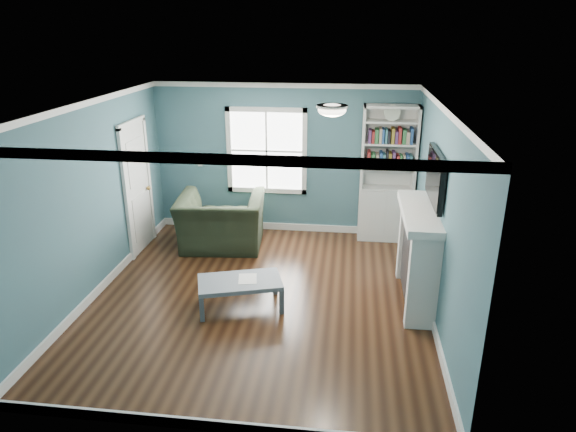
# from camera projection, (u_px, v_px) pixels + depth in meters

# --- Properties ---
(floor) EXTENTS (5.00, 5.00, 0.00)m
(floor) POSITION_uv_depth(u_px,v_px,m) (260.00, 297.00, 7.02)
(floor) COLOR black
(floor) RESTS_ON ground
(room_walls) EXTENTS (5.00, 5.00, 5.00)m
(room_walls) POSITION_uv_depth(u_px,v_px,m) (258.00, 187.00, 6.46)
(room_walls) COLOR #406E78
(room_walls) RESTS_ON ground
(trim) EXTENTS (4.50, 5.00, 2.60)m
(trim) POSITION_uv_depth(u_px,v_px,m) (259.00, 212.00, 6.59)
(trim) COLOR white
(trim) RESTS_ON ground
(window) EXTENTS (1.40, 0.06, 1.50)m
(window) POSITION_uv_depth(u_px,v_px,m) (267.00, 151.00, 8.86)
(window) COLOR white
(window) RESTS_ON room_walls
(bookshelf) EXTENTS (0.90, 0.35, 2.31)m
(bookshelf) POSITION_uv_depth(u_px,v_px,m) (387.00, 188.00, 8.63)
(bookshelf) COLOR silver
(bookshelf) RESTS_ON ground
(fireplace) EXTENTS (0.44, 1.58, 1.30)m
(fireplace) POSITION_uv_depth(u_px,v_px,m) (418.00, 257.00, 6.74)
(fireplace) COLOR black
(fireplace) RESTS_ON ground
(tv) EXTENTS (0.06, 1.10, 0.65)m
(tv) POSITION_uv_depth(u_px,v_px,m) (436.00, 177.00, 6.35)
(tv) COLOR black
(tv) RESTS_ON fireplace
(door) EXTENTS (0.12, 0.98, 2.17)m
(door) POSITION_uv_depth(u_px,v_px,m) (137.00, 186.00, 8.20)
(door) COLOR silver
(door) RESTS_ON ground
(ceiling_fixture) EXTENTS (0.38, 0.38, 0.15)m
(ceiling_fixture) POSITION_uv_depth(u_px,v_px,m) (332.00, 109.00, 6.12)
(ceiling_fixture) COLOR white
(ceiling_fixture) RESTS_ON room_walls
(light_switch) EXTENTS (0.08, 0.01, 0.12)m
(light_switch) POSITION_uv_depth(u_px,v_px,m) (200.00, 163.00, 9.08)
(light_switch) COLOR white
(light_switch) RESTS_ON room_walls
(recliner) EXTENTS (1.44, 1.00, 1.19)m
(recliner) POSITION_uv_depth(u_px,v_px,m) (221.00, 213.00, 8.40)
(recliner) COLOR black
(recliner) RESTS_ON ground
(coffee_table) EXTENTS (1.19, 0.88, 0.39)m
(coffee_table) POSITION_uv_depth(u_px,v_px,m) (240.00, 284.00, 6.66)
(coffee_table) COLOR #454B53
(coffee_table) RESTS_ON ground
(paper_sheet) EXTENTS (0.28, 0.34, 0.00)m
(paper_sheet) POSITION_uv_depth(u_px,v_px,m) (248.00, 279.00, 6.68)
(paper_sheet) COLOR white
(paper_sheet) RESTS_ON coffee_table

